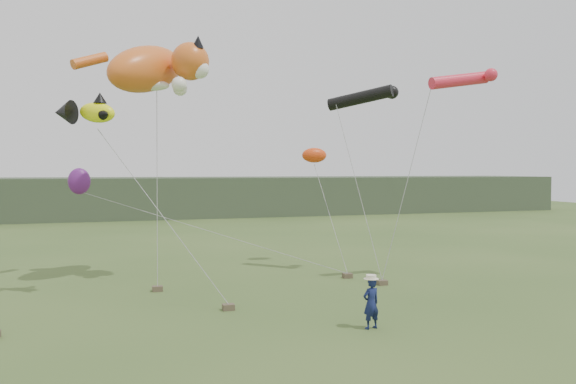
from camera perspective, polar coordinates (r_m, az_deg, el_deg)
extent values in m
plane|color=#385123|center=(16.97, 0.58, -14.20)|extent=(120.00, 120.00, 0.00)
cube|color=#2D3D28|center=(60.76, -12.60, -0.44)|extent=(90.00, 12.00, 4.00)
imported|color=#131C49|center=(17.46, 8.44, -11.12)|extent=(0.63, 0.49, 1.55)
cube|color=brown|center=(23.14, -13.12, -9.54)|extent=(0.40, 0.32, 0.21)
cube|color=brown|center=(19.75, -6.08, -11.54)|extent=(0.40, 0.32, 0.21)
cube|color=brown|center=(24.04, 9.53, -9.06)|extent=(0.40, 0.32, 0.21)
cube|color=brown|center=(25.36, 6.06, -8.45)|extent=(0.40, 0.32, 0.21)
ellipsoid|color=orange|center=(25.32, -14.23, 12.02)|extent=(4.65, 4.63, 3.00)
sphere|color=orange|center=(24.67, -9.90, 12.94)|extent=(1.59, 1.59, 1.59)
cone|color=black|center=(24.42, -9.13, 14.86)|extent=(0.50, 0.60, 0.60)
cone|color=black|center=(25.30, -9.02, 14.41)|extent=(0.50, 0.57, 0.57)
sphere|color=white|center=(24.39, -8.97, 12.23)|extent=(0.80, 0.80, 0.80)
ellipsoid|color=white|center=(24.96, -13.77, 10.52)|extent=(1.56, 0.78, 0.49)
sphere|color=white|center=(23.90, -11.00, 10.70)|extent=(0.62, 0.62, 0.62)
sphere|color=white|center=(25.14, -10.91, 10.28)|extent=(0.62, 0.62, 0.62)
cylinder|color=orange|center=(26.06, -19.51, 12.47)|extent=(1.65, 1.21, 0.96)
ellipsoid|color=#F7FF11|center=(22.15, -18.80, 7.64)|extent=(1.57, 1.23, 0.88)
cone|color=black|center=(22.51, -21.86, 7.52)|extent=(1.05, 1.12, 0.90)
cone|color=black|center=(22.21, -18.56, 9.06)|extent=(0.50, 0.50, 0.40)
cone|color=black|center=(21.64, -18.04, 7.52)|extent=(0.53, 0.56, 0.40)
cone|color=black|center=(22.64, -18.01, 7.28)|extent=(0.53, 0.56, 0.40)
cylinder|color=black|center=(26.64, 7.34, 9.46)|extent=(2.69, 2.53, 1.07)
sphere|color=black|center=(26.84, 10.52, 9.92)|extent=(0.61, 0.61, 0.61)
cylinder|color=red|center=(25.45, 17.00, 10.80)|extent=(2.84, 0.64, 0.92)
sphere|color=red|center=(25.84, 19.92, 11.13)|extent=(0.56, 0.56, 0.56)
ellipsoid|color=#E04011|center=(29.04, 2.68, 3.75)|extent=(1.31, 0.77, 0.77)
ellipsoid|color=#611C73|center=(27.69, -20.45, 1.03)|extent=(1.01, 0.67, 1.23)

